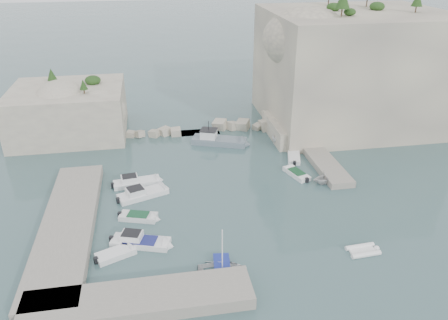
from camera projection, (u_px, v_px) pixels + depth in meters
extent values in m
plane|color=#415F61|center=(233.00, 209.00, 47.16)|extent=(400.00, 400.00, 0.00)
cube|color=beige|center=(352.00, 68.00, 67.21)|extent=(26.00, 22.00, 17.00)
cube|color=beige|center=(297.00, 128.00, 64.49)|extent=(8.00, 10.00, 2.50)
cube|color=beige|center=(69.00, 111.00, 64.60)|extent=(16.00, 14.00, 7.00)
cube|color=#9E9689|center=(68.00, 226.00, 43.43)|extent=(5.00, 24.00, 1.10)
cube|color=#9E9689|center=(139.00, 300.00, 34.35)|extent=(18.00, 4.00, 1.10)
cube|color=#9E9689|center=(319.00, 157.00, 57.88)|extent=(3.00, 16.00, 0.80)
cube|color=beige|center=(199.00, 128.00, 66.11)|extent=(28.00, 3.00, 1.40)
imported|color=white|center=(222.00, 272.00, 38.08)|extent=(4.60, 3.50, 0.89)
imported|color=silver|center=(324.00, 183.00, 52.33)|extent=(3.73, 3.38, 1.71)
imported|color=white|center=(286.00, 145.00, 62.04)|extent=(4.62, 3.33, 1.68)
cylinder|color=white|center=(222.00, 249.00, 36.95)|extent=(0.10, 0.10, 4.20)
cone|color=#1E4219|center=(51.00, 74.00, 63.78)|extent=(1.40, 1.40, 1.75)
cone|color=#1E4219|center=(83.00, 84.00, 60.28)|extent=(1.12, 1.12, 1.40)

